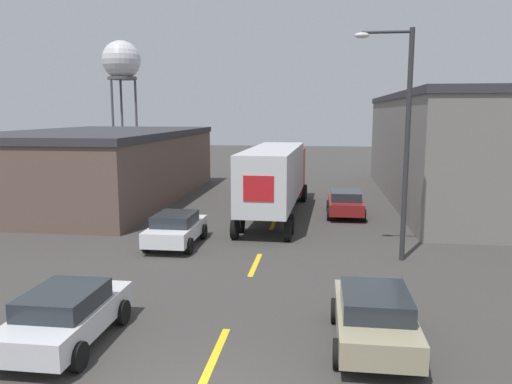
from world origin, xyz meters
TOP-DOWN VIEW (x-y plane):
  - road_centerline at (0.00, 9.50)m, footprint 0.20×17.69m
  - warehouse_left at (-12.42, 22.89)m, footprint 11.05×19.78m
  - warehouse_right at (13.18, 25.70)m, footprint 12.57×24.17m
  - semi_truck at (-0.05, 19.00)m, footprint 3.15×13.39m
  - parked_car_left_far at (-3.86, 11.87)m, footprint 2.09×4.13m
  - parked_car_right_near at (3.86, 3.16)m, footprint 2.09×4.13m
  - parked_car_left_near at (-3.86, 2.24)m, footprint 2.09×4.13m
  - parked_car_right_far at (3.86, 19.27)m, footprint 2.09×4.13m
  - water_tower at (-21.31, 49.13)m, footprint 4.52×4.52m
  - street_lamp at (5.51, 10.88)m, footprint 2.23×0.32m

SIDE VIEW (x-z plane):
  - road_centerline at x=0.00m, z-range 0.00..0.01m
  - parked_car_left_far at x=-3.86m, z-range 0.05..1.51m
  - parked_car_right_near at x=3.86m, z-range 0.05..1.51m
  - parked_car_left_near at x=-3.86m, z-range 0.05..1.51m
  - parked_car_right_far at x=3.86m, z-range 0.05..1.51m
  - warehouse_left at x=-12.42m, z-range 0.01..4.66m
  - semi_truck at x=-0.05m, z-range 0.39..4.35m
  - warehouse_right at x=13.18m, z-range 0.00..7.06m
  - street_lamp at x=5.51m, z-range 0.63..9.59m
  - water_tower at x=-21.31m, z-range 4.63..18.89m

